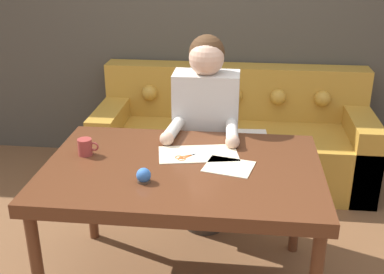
% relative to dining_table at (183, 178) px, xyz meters
% --- Properties ---
extents(wall_back, '(8.00, 0.06, 2.60)m').
position_rel_dining_table_xyz_m(wall_back, '(0.07, 1.81, 0.61)').
color(wall_back, '#474238').
rests_on(wall_back, ground_plane).
extents(dining_table, '(1.41, 0.95, 0.76)m').
position_rel_dining_table_xyz_m(dining_table, '(0.00, 0.00, 0.00)').
color(dining_table, '#562D19').
rests_on(dining_table, ground_plane).
extents(couch, '(2.14, 0.82, 0.87)m').
position_rel_dining_table_xyz_m(couch, '(0.22, 1.41, -0.38)').
color(couch, '#B7842D').
rests_on(couch, ground_plane).
extents(person, '(0.45, 0.57, 1.31)m').
position_rel_dining_table_xyz_m(person, '(0.07, 0.63, -0.02)').
color(person, '#33281E').
rests_on(person, ground_plane).
extents(pattern_paper_main, '(0.46, 0.30, 0.00)m').
position_rel_dining_table_xyz_m(pattern_paper_main, '(0.07, 0.15, 0.07)').
color(pattern_paper_main, beige).
rests_on(pattern_paper_main, dining_table).
extents(pattern_paper_offcut, '(0.28, 0.25, 0.00)m').
position_rel_dining_table_xyz_m(pattern_paper_offcut, '(0.24, 0.01, 0.07)').
color(pattern_paper_offcut, beige).
rests_on(pattern_paper_offcut, dining_table).
extents(scissors, '(0.19, 0.17, 0.01)m').
position_rel_dining_table_xyz_m(scissors, '(0.01, 0.10, 0.07)').
color(scissors, silver).
rests_on(scissors, dining_table).
extents(mug, '(0.11, 0.08, 0.09)m').
position_rel_dining_table_xyz_m(mug, '(-0.53, 0.07, 0.12)').
color(mug, '#9E3833').
rests_on(mug, dining_table).
extents(pin_cushion, '(0.07, 0.07, 0.07)m').
position_rel_dining_table_xyz_m(pin_cushion, '(-0.16, -0.20, 0.10)').
color(pin_cushion, '#4C3828').
rests_on(pin_cushion, dining_table).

